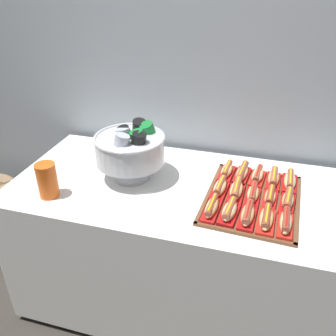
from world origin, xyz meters
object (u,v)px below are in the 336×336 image
object	(u,v)px
hot_dog_8	(270,197)
serving_tray	(252,199)
hot_dog_4	(286,222)
hot_dog_7	(253,194)
hot_dog_3	(266,219)
hot_dog_10	(227,171)
buffet_table	(180,244)
hot_dog_14	(290,181)
hot_dog_6	(236,190)
hot_dog_1	(229,211)
hot_dog_13	(273,179)
hot_dog_0	(212,208)
hot_dog_2	(248,215)
hot_dog_5	(220,188)
hot_dog_11	(242,173)
punch_bowl	(131,148)
hot_dog_12	(257,176)
hot_dog_9	(288,200)

from	to	relation	value
hot_dog_8	serving_tray	bearing A→B (deg)	176.78
hot_dog_4	hot_dog_7	world-z (taller)	hot_dog_4
hot_dog_3	hot_dog_10	distance (m)	0.40
hot_dog_3	hot_dog_10	world-z (taller)	hot_dog_3
buffet_table	hot_dog_14	world-z (taller)	hot_dog_14
hot_dog_7	hot_dog_4	bearing A→B (deg)	-50.95
hot_dog_6	hot_dog_7	world-z (taller)	hot_dog_6
hot_dog_1	hot_dog_13	bearing A→B (deg)	62.33
hot_dog_0	hot_dog_1	distance (m)	0.08
hot_dog_6	serving_tray	bearing A→B (deg)	-3.22
hot_dog_0	hot_dog_2	world-z (taller)	hot_dog_2
hot_dog_1	hot_dog_13	distance (m)	0.36
hot_dog_6	buffet_table	bearing A→B (deg)	174.93
hot_dog_5	hot_dog_6	world-z (taller)	hot_dog_6
hot_dog_6	hot_dog_11	bearing A→B (deg)	86.78
hot_dog_1	hot_dog_5	xyz separation A→B (m)	(-0.07, 0.17, -0.00)
hot_dog_4	hot_dog_8	size ratio (longest dim) A/B	1.07
hot_dog_0	hot_dog_11	xyz separation A→B (m)	(0.09, 0.33, 0.00)
hot_dog_4	punch_bowl	bearing A→B (deg)	163.63
hot_dog_2	hot_dog_1	bearing A→B (deg)	176.78
hot_dog_1	hot_dog_13	world-z (taller)	hot_dog_1
serving_tray	hot_dog_0	xyz separation A→B (m)	(-0.16, -0.16, 0.03)
hot_dog_4	hot_dog_12	size ratio (longest dim) A/B	1.06
hot_dog_3	hot_dog_9	size ratio (longest dim) A/B	1.04
serving_tray	hot_dog_4	world-z (taller)	hot_dog_4
hot_dog_3	hot_dog_4	xyz separation A→B (m)	(0.07, -0.00, 0.00)
serving_tray	hot_dog_10	size ratio (longest dim) A/B	3.38
serving_tray	hot_dog_7	xyz separation A→B (m)	(0.00, -0.00, 0.03)
hot_dog_0	hot_dog_11	size ratio (longest dim) A/B	0.91
hot_dog_12	hot_dog_1	bearing A→B (deg)	-106.03
hot_dog_8	hot_dog_10	xyz separation A→B (m)	(-0.22, 0.18, 0.00)
buffet_table	punch_bowl	world-z (taller)	punch_bowl
hot_dog_12	hot_dog_14	world-z (taller)	hot_dog_12
hot_dog_14	punch_bowl	bearing A→B (deg)	-171.33
buffet_table	hot_dog_11	world-z (taller)	hot_dog_11
hot_dog_1	hot_dog_11	bearing A→B (deg)	86.78
hot_dog_7	hot_dog_8	xyz separation A→B (m)	(0.07, -0.00, 0.00)
hot_dog_5	hot_dog_11	xyz separation A→B (m)	(0.08, 0.16, 0.00)
hot_dog_8	hot_dog_10	world-z (taller)	same
hot_dog_5	hot_dog_14	xyz separation A→B (m)	(0.31, 0.15, -0.00)
hot_dog_14	hot_dog_6	bearing A→B (deg)	-146.97
hot_dog_0	hot_dog_3	world-z (taller)	same
hot_dog_2	hot_dog_4	size ratio (longest dim) A/B	1.02
hot_dog_6	punch_bowl	distance (m)	0.53
hot_dog_1	buffet_table	bearing A→B (deg)	143.50
hot_dog_6	hot_dog_14	bearing A→B (deg)	33.03
hot_dog_8	hot_dog_12	bearing A→B (deg)	111.22
buffet_table	serving_tray	size ratio (longest dim) A/B	2.98
hot_dog_11	hot_dog_13	xyz separation A→B (m)	(0.15, -0.01, -0.00)
hot_dog_2	punch_bowl	xyz separation A→B (m)	(-0.58, 0.21, 0.13)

